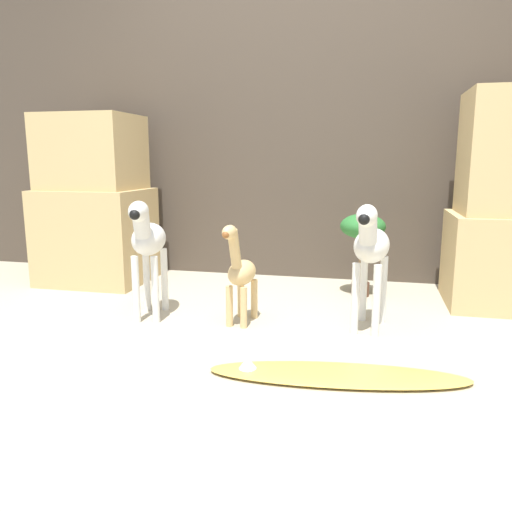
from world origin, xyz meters
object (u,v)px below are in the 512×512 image
at_px(giraffe_figurine, 240,273).
at_px(surfboard, 335,374).
at_px(zebra_left, 147,241).
at_px(potted_palm_front, 363,232).
at_px(zebra_right, 371,248).

height_order(giraffe_figurine, surfboard, giraffe_figurine).
bearing_deg(zebra_left, giraffe_figurine, 1.61).
relative_size(potted_palm_front, surfboard, 0.50).
distance_m(zebra_right, potted_palm_front, 0.68).
distance_m(zebra_left, giraffe_figurine, 0.55).
height_order(zebra_left, giraffe_figurine, zebra_left).
bearing_deg(zebra_right, surfboard, -100.89).
bearing_deg(zebra_left, surfboard, -27.84).
xyz_separation_m(potted_palm_front, surfboard, (-0.07, -1.31, -0.41)).
bearing_deg(potted_palm_front, zebra_right, -85.57).
distance_m(giraffe_figurine, potted_palm_front, 0.97).
height_order(zebra_right, potted_palm_front, zebra_right).
xyz_separation_m(zebra_right, surfboard, (-0.12, -0.63, -0.42)).
height_order(zebra_right, giraffe_figurine, zebra_right).
relative_size(zebra_right, potted_palm_front, 1.25).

